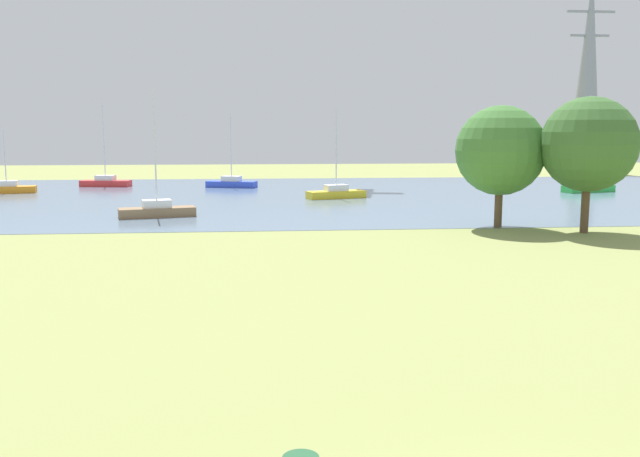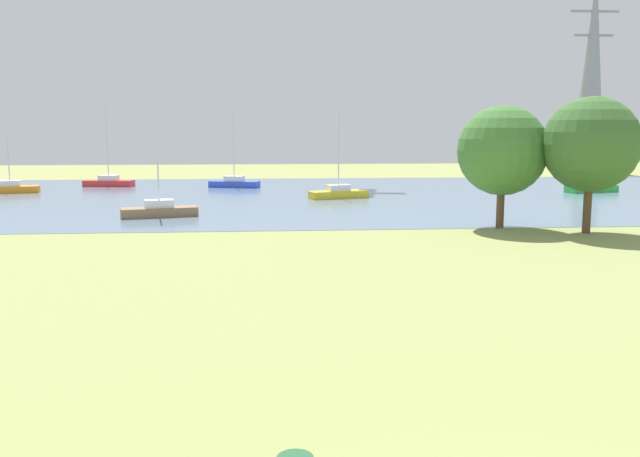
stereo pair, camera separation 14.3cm
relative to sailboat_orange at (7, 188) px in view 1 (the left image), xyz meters
name	(u,v)px [view 1 (the left image)]	position (x,y,z in m)	size (l,w,h in m)	color
ground_plane	(346,257)	(26.02, -32.43, -0.45)	(160.00, 160.00, 0.00)	#8C9351
water_surface	(305,196)	(26.02, -4.43, -0.44)	(140.00, 40.00, 0.02)	slate
sailboat_orange	(7,188)	(0.00, 0.00, 0.00)	(5.00, 2.42, 5.48)	orange
sailboat_yellow	(336,193)	(28.43, -6.89, 0.02)	(5.03, 2.83, 7.17)	yellow
sailboat_blue	(232,183)	(19.50, 4.20, 0.02)	(5.03, 2.78, 6.98)	blue
sailboat_brown	(157,210)	(15.63, -17.67, 0.03)	(5.02, 2.63, 8.06)	brown
sailboat_red	(106,182)	(7.12, 6.35, 0.03)	(4.98, 2.25, 8.06)	red
sailboat_green	(588,187)	(51.54, -3.58, 0.01)	(5.02, 2.70, 6.14)	green
tree_mid_shore	(501,151)	(35.85, -24.19, 3.96)	(5.08, 5.08, 6.96)	brown
tree_east_far	(589,145)	(39.88, -26.48, 4.35)	(5.12, 5.12, 7.37)	brown
electricity_pylon	(588,73)	(65.08, 25.25, 12.44)	(6.40, 4.40, 25.75)	gray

